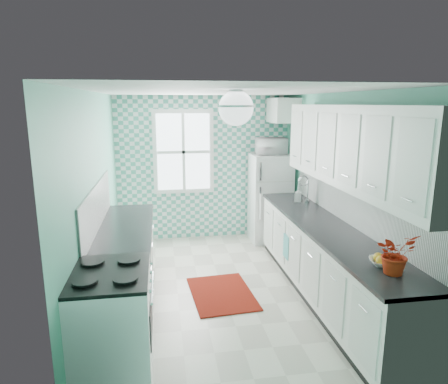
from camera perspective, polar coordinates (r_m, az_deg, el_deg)
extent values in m
cube|color=beige|center=(5.32, -0.11, -13.99)|extent=(3.00, 4.40, 0.02)
cube|color=white|center=(4.76, -0.12, 14.29)|extent=(3.00, 4.40, 0.02)
cube|color=#5CB79A|center=(7.04, -2.93, 3.42)|extent=(3.00, 0.02, 2.50)
cube|color=#5CB79A|center=(2.83, 7.03, -10.82)|extent=(3.00, 0.02, 2.50)
cube|color=#5CB79A|center=(4.89, -17.88, -1.26)|extent=(0.02, 4.40, 2.50)
cube|color=#5CB79A|center=(5.33, 16.14, -0.04)|extent=(0.02, 4.40, 2.50)
cube|color=teal|center=(7.01, -2.91, 3.39)|extent=(3.00, 0.01, 2.50)
cube|color=white|center=(6.92, -5.82, 5.73)|extent=(1.04, 0.05, 1.44)
cube|color=white|center=(6.90, -5.81, 5.71)|extent=(0.90, 0.02, 1.30)
cube|color=white|center=(4.98, 17.81, -1.65)|extent=(0.02, 3.60, 0.51)
cube|color=white|center=(4.83, -17.71, -2.10)|extent=(0.02, 2.15, 0.51)
cube|color=silver|center=(4.62, 17.80, 6.17)|extent=(0.33, 3.20, 0.90)
cube|color=silver|center=(6.84, 8.44, 11.46)|extent=(0.40, 0.74, 0.40)
cylinder|color=silver|center=(3.97, 1.74, 14.20)|extent=(0.14, 0.14, 0.04)
cylinder|color=silver|center=(3.97, 1.73, 13.19)|extent=(0.02, 0.02, 0.12)
sphere|color=white|center=(3.97, 1.72, 11.89)|extent=(0.34, 0.34, 0.34)
cube|color=white|center=(5.09, 14.30, -9.97)|extent=(0.60, 3.60, 0.90)
cube|color=black|center=(4.93, 14.44, -4.92)|extent=(0.63, 3.60, 0.04)
cube|color=white|center=(5.02, -13.84, -10.25)|extent=(0.60, 2.15, 0.90)
cube|color=black|center=(4.86, -13.96, -5.13)|extent=(0.63, 2.15, 0.04)
cube|color=silver|center=(6.97, 6.57, -0.85)|extent=(0.66, 0.63, 1.52)
cube|color=silver|center=(6.60, 7.38, 1.48)|extent=(0.65, 0.01, 0.02)
cube|color=silver|center=(6.48, 5.25, 2.97)|extent=(0.03, 0.03, 0.30)
cube|color=silver|center=(6.59, 5.16, -1.59)|extent=(0.03, 0.03, 0.54)
cube|color=white|center=(3.71, -15.70, -18.08)|extent=(0.65, 0.83, 0.98)
cube|color=black|center=(3.49, -16.18, -11.11)|extent=(0.65, 0.83, 0.03)
cube|color=black|center=(3.65, -10.37, -17.21)|extent=(0.01, 0.54, 0.33)
cube|color=silver|center=(5.94, 10.30, -1.75)|extent=(0.46, 0.38, 0.12)
cylinder|color=silver|center=(5.95, 11.87, 0.19)|extent=(0.02, 0.02, 0.30)
torus|color=silver|center=(5.89, 11.37, 1.98)|extent=(0.16, 0.02, 0.16)
cube|color=maroon|center=(5.22, -0.32, -14.28)|extent=(0.83, 1.12, 0.02)
cube|color=#61A998|center=(5.48, 8.86, -7.71)|extent=(0.05, 0.21, 0.32)
imported|color=white|center=(3.91, 21.75, -9.32)|extent=(0.29, 0.29, 0.06)
imported|color=#BA210B|center=(3.72, 23.29, -8.07)|extent=(0.38, 0.35, 0.36)
imported|color=#8CABB1|center=(6.00, 10.53, -0.36)|extent=(0.13, 0.13, 0.21)
imported|color=silver|center=(6.82, 6.76, 6.53)|extent=(0.53, 0.38, 0.28)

